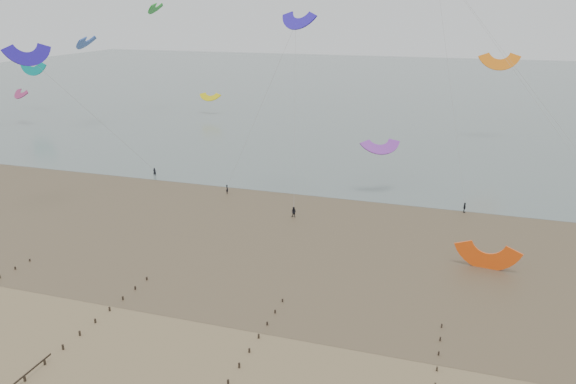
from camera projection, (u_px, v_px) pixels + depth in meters
The scene contains 6 objects.
ground at pixel (206, 354), 55.70m from camera, with size 500.00×500.00×0.00m, color brown.
sea_and_shore at pixel (278, 226), 87.96m from camera, with size 500.00×665.00×0.03m.
kitesurfer_lead at pixel (227, 189), 102.76m from camera, with size 0.63×0.41×1.72m, color black.
kitesurfers at pixel (533, 215), 89.96m from camera, with size 111.91×17.47×1.77m.
grounded_kite at pixel (486, 268), 73.74m from camera, with size 7.00×3.67×5.33m, color #FF5110, non-canonical shape.
kites_airborne at pixel (282, 53), 135.63m from camera, with size 228.38×109.44×42.37m.
Camera 1 is at (22.28, -43.02, 32.85)m, focal length 35.00 mm.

